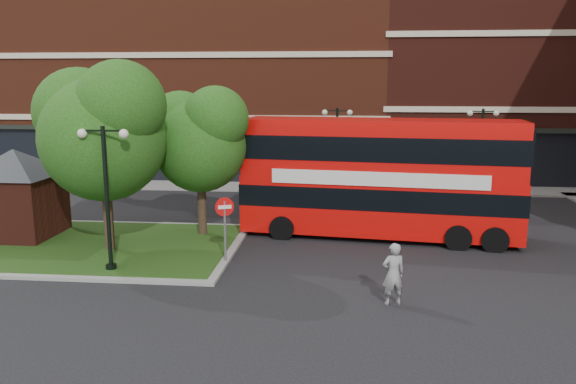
# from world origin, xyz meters

# --- Properties ---
(ground) EXTENTS (120.00, 120.00, 0.00)m
(ground) POSITION_xyz_m (0.00, 0.00, 0.00)
(ground) COLOR black
(ground) RESTS_ON ground
(pavement_far) EXTENTS (44.00, 3.00, 0.12)m
(pavement_far) POSITION_xyz_m (0.00, 16.50, 0.06)
(pavement_far) COLOR slate
(pavement_far) RESTS_ON ground
(terrace_far_left) EXTENTS (26.00, 12.00, 14.00)m
(terrace_far_left) POSITION_xyz_m (-8.00, 24.00, 7.00)
(terrace_far_left) COLOR #602716
(terrace_far_left) RESTS_ON ground
(terrace_far_right) EXTENTS (18.00, 12.00, 16.00)m
(terrace_far_right) POSITION_xyz_m (14.00, 24.00, 8.00)
(terrace_far_right) COLOR #471911
(terrace_far_right) RESTS_ON ground
(traffic_island) EXTENTS (12.60, 7.60, 0.15)m
(traffic_island) POSITION_xyz_m (-8.00, 3.00, 0.07)
(traffic_island) COLOR gray
(traffic_island) RESTS_ON ground
(kiosk) EXTENTS (6.51, 6.51, 3.60)m
(kiosk) POSITION_xyz_m (-11.00, 4.00, 2.32)
(kiosk) COLOR #471911
(kiosk) RESTS_ON traffic_island
(tree_island_west) EXTENTS (5.40, 4.71, 7.21)m
(tree_island_west) POSITION_xyz_m (-6.60, 2.58, 4.79)
(tree_island_west) COLOR #2D2116
(tree_island_west) RESTS_ON ground
(tree_island_east) EXTENTS (4.46, 3.90, 6.29)m
(tree_island_east) POSITION_xyz_m (-3.58, 5.06, 4.24)
(tree_island_east) COLOR #2D2116
(tree_island_east) RESTS_ON ground
(lamp_island) EXTENTS (1.72, 0.36, 5.00)m
(lamp_island) POSITION_xyz_m (-5.50, 0.20, 2.83)
(lamp_island) COLOR black
(lamp_island) RESTS_ON ground
(lamp_far_left) EXTENTS (1.72, 0.36, 5.00)m
(lamp_far_left) POSITION_xyz_m (2.00, 14.50, 2.83)
(lamp_far_left) COLOR black
(lamp_far_left) RESTS_ON ground
(lamp_far_right) EXTENTS (1.72, 0.36, 5.00)m
(lamp_far_right) POSITION_xyz_m (10.00, 14.50, 2.83)
(lamp_far_right) COLOR black
(lamp_far_right) RESTS_ON ground
(bus) EXTENTS (11.55, 3.93, 4.32)m
(bus) POSITION_xyz_m (3.84, 5.73, 2.84)
(bus) COLOR red
(bus) RESTS_ON ground
(woman) EXTENTS (0.77, 0.61, 1.86)m
(woman) POSITION_xyz_m (3.82, -1.71, 0.93)
(woman) COLOR gray
(woman) RESTS_ON ground
(car_silver) EXTENTS (4.13, 1.93, 1.37)m
(car_silver) POSITION_xyz_m (0.36, 14.50, 0.68)
(car_silver) COLOR #A9ABB1
(car_silver) RESTS_ON ground
(car_white) EXTENTS (4.85, 2.26, 1.54)m
(car_white) POSITION_xyz_m (5.41, 14.50, 0.77)
(car_white) COLOR silver
(car_white) RESTS_ON ground
(no_entry_sign) EXTENTS (0.64, 0.32, 2.43)m
(no_entry_sign) POSITION_xyz_m (-1.80, 1.50, 1.74)
(no_entry_sign) COLOR slate
(no_entry_sign) RESTS_ON ground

